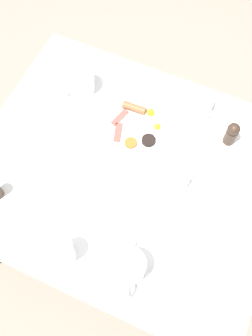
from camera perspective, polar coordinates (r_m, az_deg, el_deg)
The scene contains 12 objects.
ground_plane at distance 2.16m, azimuth -0.00°, elevation -8.35°, with size 8.00×8.00×0.00m, color gray.
table at distance 1.55m, azimuth -0.00°, elevation -1.32°, with size 0.98×1.16×0.72m.
breakfast_plate at distance 1.57m, azimuth 1.71°, elevation 6.07°, with size 0.31×0.31×0.04m.
teapot_near at distance 1.32m, azimuth 0.47°, elevation -14.18°, with size 0.19×0.11×0.13m.
teapot_far at distance 1.65m, azimuth -6.63°, elevation 12.51°, with size 0.18×0.12×0.13m.
teacup_with_saucer_left at distance 1.64m, azimuth 10.91°, elevation 9.08°, with size 0.15×0.15×0.06m.
teacup_with_saucer_right at distance 1.46m, azimuth 7.48°, elevation -1.50°, with size 0.15×0.15×0.06m.
water_glass_tall at distance 1.34m, azimuth -9.07°, elevation -11.86°, with size 0.08×0.08×0.12m.
salt_grinder at distance 1.55m, azimuth 15.10°, elevation 4.88°, with size 0.05×0.05×0.11m.
napkin_folded at distance 1.39m, azimuth 10.50°, elevation -14.21°, with size 0.12×0.16×0.01m.
fork_by_plate at distance 1.45m, azimuth -3.76°, elevation -3.61°, with size 0.18×0.05×0.00m.
knife_by_plate at distance 1.52m, azimuth 17.05°, elevation -3.66°, with size 0.06×0.22×0.00m.
Camera 1 is at (0.57, 0.26, 2.07)m, focal length 42.00 mm.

